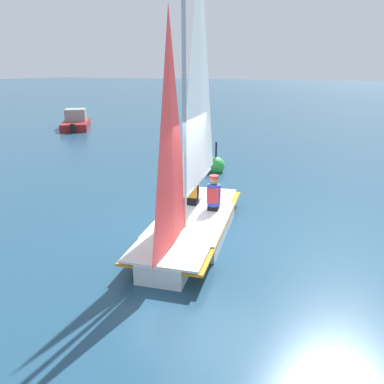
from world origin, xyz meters
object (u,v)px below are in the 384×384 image
sailor_helm (214,198)px  motorboat_distant (76,122)px  sailor_crew (193,193)px  sailboat_main (192,192)px  buoy_marker (216,166)px

sailor_helm → motorboat_distant: sailor_helm is taller
sailor_helm → sailor_crew: size_ratio=1.00×
sailboat_main → motorboat_distant: (13.28, -10.88, -0.56)m
sailboat_main → buoy_marker: size_ratio=5.25×
sailor_helm → buoy_marker: sailor_helm is taller
sailor_helm → buoy_marker: (1.75, -4.34, -0.41)m
sailor_helm → motorboat_distant: size_ratio=0.30×
motorboat_distant → buoy_marker: motorboat_distant is taller
sailor_helm → sailor_crew: (0.60, -0.12, 0.00)m
sailboat_main → motorboat_distant: bearing=-140.7°
sailboat_main → motorboat_distant: sailboat_main is taller
sailboat_main → sailor_helm: bearing=152.1°
sailor_helm → buoy_marker: 4.69m
sailor_crew → motorboat_distant: bearing=-139.3°
sailor_crew → buoy_marker: (1.15, -4.21, -0.41)m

